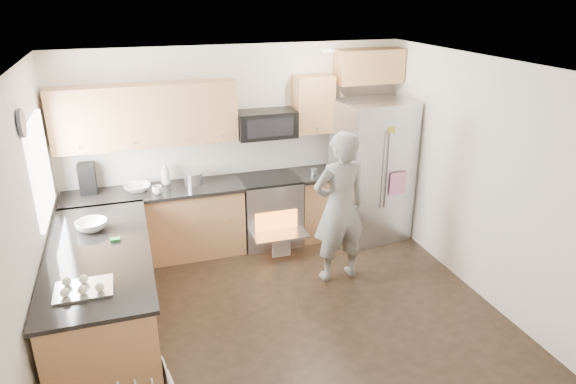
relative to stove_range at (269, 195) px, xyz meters
name	(u,v)px	position (x,y,z in m)	size (l,w,h in m)	color
ground	(282,314)	(-0.35, -1.69, -0.68)	(4.50, 4.50, 0.00)	black
room_shell	(277,165)	(-0.39, -1.68, 1.00)	(4.54, 4.04, 2.62)	silver
back_cabinet_run	(197,181)	(-0.94, 0.06, 0.29)	(4.45, 0.64, 2.50)	#B67A48
peninsula	(104,292)	(-2.10, -1.45, -0.21)	(0.96, 2.36, 1.02)	#B67A48
stove_range	(269,195)	(0.00, 0.00, 0.00)	(0.76, 0.97, 1.79)	#B7B7BC
refrigerator	(371,171)	(1.36, -0.24, 0.27)	(1.00, 0.82, 1.90)	#B7B7BC
person	(340,208)	(0.51, -1.15, 0.23)	(0.66, 0.43, 1.81)	gray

